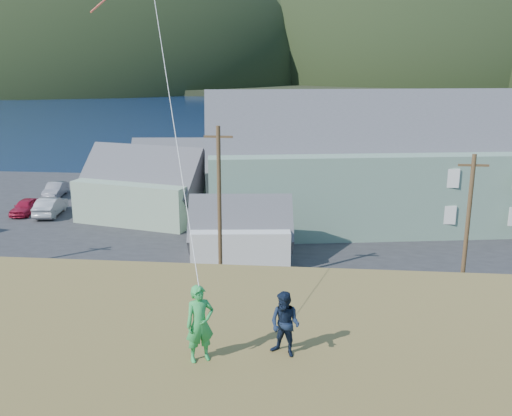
# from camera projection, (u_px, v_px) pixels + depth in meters

# --- Properties ---
(ground) EXTENTS (900.00, 900.00, 0.00)m
(ground) POSITION_uv_depth(u_px,v_px,m) (208.00, 305.00, 32.18)
(ground) COLOR #0A1638
(ground) RESTS_ON ground
(grass_strip) EXTENTS (110.00, 8.00, 0.10)m
(grass_strip) POSITION_uv_depth(u_px,v_px,m) (201.00, 319.00, 30.24)
(grass_strip) COLOR #4C3D19
(grass_strip) RESTS_ON ground
(waterfront_lot) EXTENTS (72.00, 36.00, 0.12)m
(waterfront_lot) POSITION_uv_depth(u_px,v_px,m) (243.00, 220.00, 48.51)
(waterfront_lot) COLOR #28282B
(waterfront_lot) RESTS_ON ground
(wharf) EXTENTS (26.00, 14.00, 0.90)m
(wharf) POSITION_uv_depth(u_px,v_px,m) (217.00, 165.00, 71.09)
(wharf) COLOR gray
(wharf) RESTS_ON ground
(far_shore) EXTENTS (900.00, 320.00, 2.00)m
(far_shore) POSITION_uv_depth(u_px,v_px,m) (303.00, 77.00, 349.26)
(far_shore) COLOR black
(far_shore) RESTS_ON ground
(far_hills) EXTENTS (760.00, 265.00, 143.00)m
(far_hills) POSITION_uv_depth(u_px,v_px,m) (370.00, 79.00, 297.00)
(far_hills) COLOR black
(far_hills) RESTS_ON ground
(lodge) EXTENTS (38.95, 16.74, 13.27)m
(lodge) POSITION_uv_depth(u_px,v_px,m) (436.00, 163.00, 46.85)
(lodge) COLOR slate
(lodge) RESTS_ON waterfront_lot
(shed_palegreen_near) EXTENTS (11.60, 8.77, 7.56)m
(shed_palegreen_near) POSITION_uv_depth(u_px,v_px,m) (144.00, 187.00, 48.30)
(shed_palegreen_near) COLOR gray
(shed_palegreen_near) RESTS_ON waterfront_lot
(shed_white) EXTENTS (7.39, 5.32, 5.50)m
(shed_white) POSITION_uv_depth(u_px,v_px,m) (241.00, 232.00, 38.31)
(shed_white) COLOR silver
(shed_white) RESTS_ON waterfront_lot
(shed_palegreen_far) EXTENTS (10.35, 6.61, 6.59)m
(shed_palegreen_far) POSITION_uv_depth(u_px,v_px,m) (180.00, 167.00, 58.62)
(shed_palegreen_far) COLOR slate
(shed_palegreen_far) RESTS_ON waterfront_lot
(utility_poles) EXTENTS (32.36, 0.24, 9.79)m
(utility_poles) POSITION_uv_depth(u_px,v_px,m) (186.00, 217.00, 32.54)
(utility_poles) COLOR #47331E
(utility_poles) RESTS_ON waterfront_lot
(parked_cars) EXTENTS (25.76, 13.03, 1.58)m
(parked_cars) POSITION_uv_depth(u_px,v_px,m) (146.00, 195.00, 54.06)
(parked_cars) COLOR slate
(parked_cars) RESTS_ON waterfront_lot
(kite_flyer_green) EXTENTS (0.74, 0.66, 1.71)m
(kite_flyer_green) POSITION_uv_depth(u_px,v_px,m) (200.00, 324.00, 12.14)
(kite_flyer_green) COLOR green
(kite_flyer_green) RESTS_ON hillside
(kite_flyer_navy) EXTENTS (0.88, 0.81, 1.47)m
(kite_flyer_navy) POSITION_uv_depth(u_px,v_px,m) (285.00, 324.00, 12.39)
(kite_flyer_navy) COLOR #121D32
(kite_flyer_navy) RESTS_ON hillside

